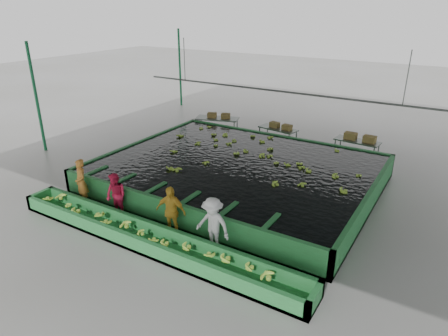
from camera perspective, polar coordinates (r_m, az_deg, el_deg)
The scene contains 21 objects.
ground at distance 14.43m, azimuth -1.04°, elevation -4.32°, with size 80.00×80.00×0.00m, color gray.
shed_roof at distance 12.97m, azimuth -1.20°, elevation 15.80°, with size 20.00×22.00×0.04m, color gray.
shed_posts at distance 13.49m, azimuth -1.11°, elevation 5.20°, with size 20.00×22.00×5.00m, color #186539, non-canonical shape.
flotation_tank at distance 15.41m, azimuth 1.94°, elevation -0.67°, with size 10.00×8.00×0.90m, color #237034, non-canonical shape.
tank_water at distance 15.26m, azimuth 1.96°, elevation 0.71°, with size 9.70×7.70×0.00m, color black.
sorting_trough at distance 11.84m, azimuth -10.59°, elevation -9.89°, with size 10.00×1.00×0.50m, color #237034, non-canonical shape.
cableway_rail at distance 17.65m, azimuth 7.80°, elevation 10.83°, with size 0.08×0.08×14.00m, color #59605B.
rail_hanger_left at distance 20.00m, azimuth -5.68°, elevation 15.19°, with size 0.04×0.04×2.00m, color #59605B.
rail_hanger_right at distance 16.16m, azimuth 24.70°, elevation 11.57°, with size 0.04×0.04×2.00m, color #59605B.
worker_a at distance 14.53m, azimuth -19.71°, elevation -1.95°, with size 0.60×0.40×1.65m, color #C97B30.
worker_b at distance 13.40m, azimuth -15.17°, elevation -3.82°, with size 0.73×0.57×1.50m, color #D61C44.
worker_c at distance 11.97m, azimuth -7.61°, elevation -6.18°, with size 0.95×0.40×1.62m, color gold.
worker_d at distance 11.19m, azimuth -1.64°, elevation -8.10°, with size 1.06×0.61×1.64m, color silver.
packing_table_left at distance 21.01m, azimuth -0.97°, elevation 5.88°, with size 2.19×0.88×1.00m, color #59605B, non-canonical shape.
packing_table_mid at distance 19.86m, azimuth 7.66°, elevation 4.48°, with size 1.90×0.76×0.86m, color #59605B, non-canonical shape.
packing_table_right at distance 18.82m, azimuth 18.35°, elevation 2.50°, with size 1.93×0.77×0.88m, color #59605B, non-canonical shape.
box_stack_left at distance 20.84m, azimuth -0.74°, elevation 7.17°, with size 1.17×0.32×0.25m, color olive, non-canonical shape.
box_stack_mid at distance 19.69m, azimuth 8.09°, elevation 5.62°, with size 1.16×0.32×0.25m, color olive, non-canonical shape.
box_stack_right at distance 18.67m, azimuth 18.79°, elevation 3.72°, with size 1.36×0.38×0.29m, color olive, non-canonical shape.
floating_bananas at distance 15.91m, azimuth 3.39°, elevation 1.62°, with size 9.43×6.43×0.13m, color #97C539, non-canonical shape.
trough_bananas at distance 11.76m, azimuth -10.64°, elevation -9.27°, with size 9.55×0.64×0.13m, color #97C539, non-canonical shape.
Camera 1 is at (6.95, -10.84, 6.52)m, focal length 32.00 mm.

